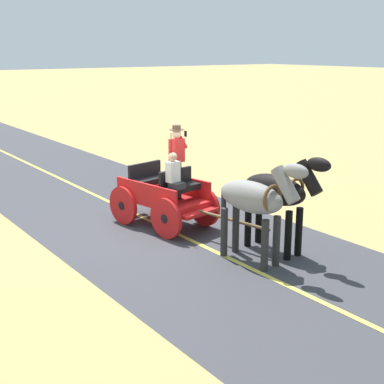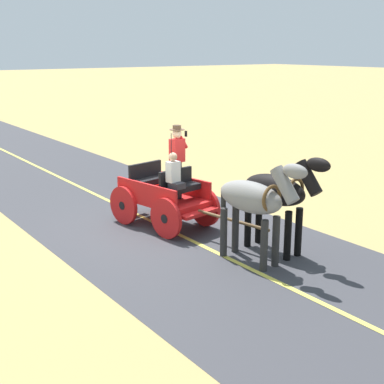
{
  "view_description": "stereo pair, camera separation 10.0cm",
  "coord_description": "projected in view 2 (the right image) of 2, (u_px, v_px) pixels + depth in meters",
  "views": [
    {
      "loc": [
        6.89,
        10.75,
        4.27
      ],
      "look_at": [
        -0.13,
        1.08,
        1.1
      ],
      "focal_mm": 51.06,
      "sensor_mm": 36.0,
      "label": 1
    },
    {
      "loc": [
        6.81,
        10.81,
        4.27
      ],
      "look_at": [
        -0.13,
        1.08,
        1.1
      ],
      "focal_mm": 51.06,
      "sensor_mm": 36.0,
      "label": 2
    }
  ],
  "objects": [
    {
      "name": "road_centre_stripe",
      "position": [
        162.0,
        226.0,
        13.42
      ],
      "size": [
        0.12,
        160.0,
        0.0
      ],
      "primitive_type": "cube",
      "color": "#DBCC4C",
      "rests_on": "road_surface"
    },
    {
      "name": "horse_near_side",
      "position": [
        278.0,
        193.0,
        11.43
      ],
      "size": [
        0.75,
        2.14,
        2.21
      ],
      "color": "black",
      "rests_on": "ground"
    },
    {
      "name": "road_surface",
      "position": [
        162.0,
        227.0,
        13.42
      ],
      "size": [
        5.73,
        160.0,
        0.01
      ],
      "primitive_type": "cube",
      "color": "#38383D",
      "rests_on": "ground"
    },
    {
      "name": "ground_plane",
      "position": [
        162.0,
        227.0,
        13.42
      ],
      "size": [
        200.0,
        200.0,
        0.0
      ],
      "primitive_type": "plane",
      "color": "tan"
    },
    {
      "name": "horse_drawn_carriage",
      "position": [
        166.0,
        194.0,
        13.33
      ],
      "size": [
        1.82,
        4.51,
        2.5
      ],
      "color": "red",
      "rests_on": "ground"
    },
    {
      "name": "horse_off_side",
      "position": [
        254.0,
        200.0,
        10.87
      ],
      "size": [
        0.76,
        2.15,
        2.21
      ],
      "color": "gray",
      "rests_on": "ground"
    }
  ]
}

